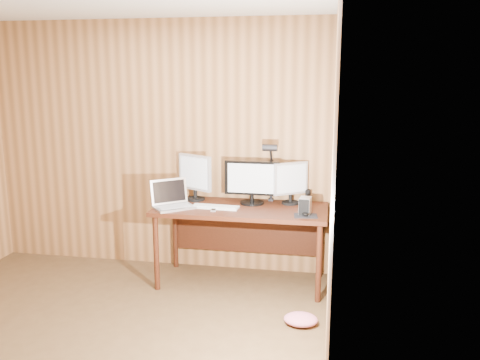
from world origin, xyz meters
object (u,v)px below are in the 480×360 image
(monitor_left, at_px, (195,176))
(keyboard, at_px, (215,207))
(laptop, at_px, (172,200))
(phone, at_px, (214,210))
(speaker, at_px, (308,196))
(mouse, at_px, (306,213))
(hard_drive, at_px, (305,206))
(monitor_center, at_px, (252,182))
(desk_lamp, at_px, (271,164))
(monitor_right, at_px, (291,182))
(desk, at_px, (242,218))

(monitor_left, relative_size, keyboard, 1.02)
(laptop, relative_size, phone, 4.51)
(laptop, bearing_deg, speaker, -21.55)
(mouse, relative_size, hard_drive, 0.72)
(monitor_center, height_order, hard_drive, monitor_center)
(hard_drive, bearing_deg, monitor_left, 169.85)
(speaker, bearing_deg, monitor_center, -165.33)
(monitor_left, height_order, desk_lamp, desk_lamp)
(speaker, bearing_deg, desk_lamp, -171.12)
(keyboard, distance_m, phone, 0.09)
(monitor_right, height_order, phone, monitor_right)
(desk, bearing_deg, phone, -133.81)
(hard_drive, bearing_deg, laptop, -174.64)
(hard_drive, height_order, speaker, hard_drive)
(desk, bearing_deg, keyboard, -148.18)
(monitor_left, distance_m, phone, 0.51)
(keyboard, xyz_separation_m, phone, (0.01, -0.09, -0.00))
(monitor_right, height_order, speaker, monitor_right)
(monitor_right, distance_m, speaker, 0.23)
(keyboard, distance_m, desk_lamp, 0.67)
(desk, relative_size, hard_drive, 10.50)
(hard_drive, bearing_deg, monitor_center, 157.80)
(mouse, bearing_deg, desk_lamp, 136.73)
(mouse, xyz_separation_m, speaker, (-0.01, 0.48, 0.04))
(monitor_center, distance_m, speaker, 0.56)
(monitor_right, bearing_deg, keyboard, 167.77)
(desk, distance_m, monitor_center, 0.35)
(monitor_left, xyz_separation_m, monitor_right, (0.94, 0.02, -0.03))
(monitor_center, bearing_deg, laptop, -159.37)
(desk, height_order, monitor_center, monitor_center)
(monitor_right, bearing_deg, desk, 162.47)
(laptop, distance_m, hard_drive, 1.24)
(monitor_left, bearing_deg, laptop, -86.71)
(hard_drive, xyz_separation_m, phone, (-0.83, -0.02, -0.07))
(monitor_left, relative_size, phone, 4.53)
(desk, xyz_separation_m, phone, (-0.22, -0.23, 0.13))
(monitor_right, distance_m, laptop, 1.13)
(desk, xyz_separation_m, monitor_right, (0.44, 0.14, 0.34))
(monitor_right, distance_m, desk_lamp, 0.26)
(monitor_center, relative_size, speaker, 4.15)
(monitor_left, distance_m, monitor_right, 0.94)
(laptop, relative_size, mouse, 4.10)
(monitor_left, bearing_deg, mouse, 9.14)
(laptop, bearing_deg, mouse, -43.11)
(mouse, distance_m, speaker, 0.48)
(keyboard, distance_m, mouse, 0.85)
(desk_lamp, bearing_deg, phone, -149.18)
(monitor_left, relative_size, speaker, 3.55)
(monitor_left, relative_size, laptop, 1.01)
(mouse, bearing_deg, keyboard, 177.72)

